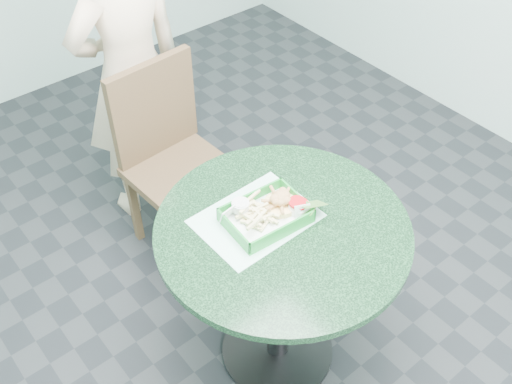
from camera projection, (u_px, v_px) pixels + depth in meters
floor at (277, 350)px, 2.55m from camera, size 4.00×5.00×0.02m
cafe_table at (281, 263)px, 2.15m from camera, size 0.88×0.88×0.75m
dining_chair at (171, 150)px, 2.68m from camera, size 0.42×0.42×0.93m
diner_person at (131, 70)px, 2.68m from camera, size 0.59×0.40×1.59m
placemat at (256, 222)px, 2.06m from camera, size 0.40×0.30×0.00m
food_basket at (266, 222)px, 2.04m from camera, size 0.27×0.20×0.05m
crab_sandwich at (279, 203)px, 2.06m from camera, size 0.12×0.12×0.07m
fries_pile at (254, 217)px, 2.02m from camera, size 0.13×0.14×0.05m
sauce_ramekin at (240, 211)px, 2.03m from camera, size 0.06×0.06×0.03m
garnish_cup at (300, 208)px, 2.05m from camera, size 0.11×0.10×0.04m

